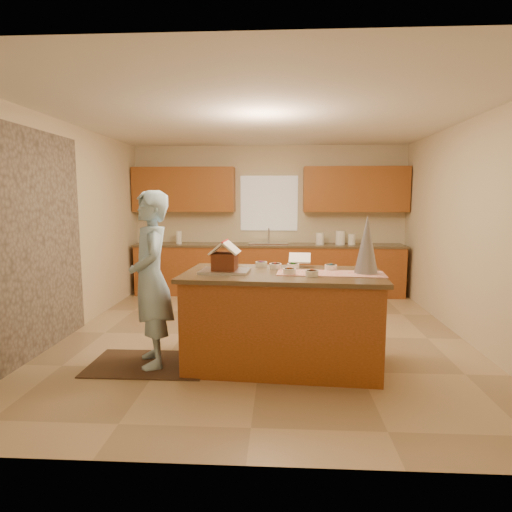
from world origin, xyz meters
The scene contains 28 objects.
floor centered at (0.00, 0.00, 0.00)m, with size 5.50×5.50×0.00m, color tan.
ceiling centered at (0.00, 0.00, 2.70)m, with size 5.50×5.50×0.00m, color silver.
wall_back centered at (0.00, 2.75, 1.35)m, with size 5.50×5.50×0.00m, color beige.
wall_front centered at (0.00, -2.75, 1.35)m, with size 5.50×5.50×0.00m, color beige.
wall_left centered at (-2.50, 0.00, 1.35)m, with size 5.50×5.50×0.00m, color beige.
wall_right centered at (2.50, 0.00, 1.35)m, with size 5.50×5.50×0.00m, color beige.
stone_accent centered at (-2.48, -0.80, 1.25)m, with size 2.50×2.50×0.00m, color gray.
window_curtain centered at (0.00, 2.72, 1.65)m, with size 1.05×0.03×1.00m, color white.
back_counter_base centered at (0.00, 2.45, 0.44)m, with size 4.80×0.60×0.88m, color brown.
back_counter_top centered at (0.00, 2.45, 0.90)m, with size 4.85×0.63×0.04m, color brown.
upper_cabinet_left centered at (-1.55, 2.57, 1.90)m, with size 1.85×0.35×0.80m, color #93501F.
upper_cabinet_right centered at (1.55, 2.57, 1.90)m, with size 1.85×0.35×0.80m, color #93501F.
sink centered at (0.00, 2.45, 0.89)m, with size 0.70×0.45×0.12m, color silver.
faucet centered at (0.00, 2.63, 1.06)m, with size 0.03×0.03×0.28m, color silver.
island_base centered at (0.24, -0.99, 0.47)m, with size 1.93×0.97×0.95m, color brown.
island_top centered at (0.24, -0.99, 0.97)m, with size 2.02×1.05×0.04m, color brown.
table_runner centered at (0.72, -1.02, 0.99)m, with size 1.07×0.39×0.01m, color #A11F0B.
baking_tray centered at (-0.35, -1.00, 1.00)m, with size 0.49×0.37×0.03m, color silver.
cookbook centered at (0.43, -0.59, 1.08)m, with size 0.24×0.02×0.19m, color white.
tinsel_tree centered at (1.08, -0.99, 1.28)m, with size 0.24×0.24×0.59m, color silver.
rug centered at (-1.16, -1.05, 0.01)m, with size 1.23×0.80×0.01m, color black.
boy centered at (-1.11, -1.05, 0.92)m, with size 0.66×0.43×1.81m, color #A0C7E3.
canister_a centered at (0.93, 2.45, 1.02)m, with size 0.15×0.15×0.21m, color white.
canister_b centered at (1.29, 2.45, 1.04)m, with size 0.17×0.17×0.25m, color white.
canister_c centered at (1.49, 2.45, 1.02)m, with size 0.13×0.13×0.19m, color white.
paper_towel centered at (-1.64, 2.45, 1.03)m, with size 0.10×0.10×0.23m, color white.
gingerbread_house centered at (-0.35, -1.00, 1.13)m, with size 0.31×0.32×0.30m.
candy_bowls centered at (0.35, -0.87, 1.02)m, with size 0.87×0.67×0.06m.
Camera 1 is at (0.21, -5.40, 1.74)m, focal length 30.62 mm.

